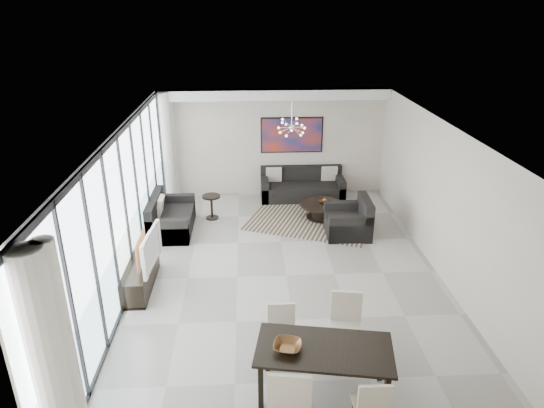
{
  "coord_description": "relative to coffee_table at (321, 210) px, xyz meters",
  "views": [
    {
      "loc": [
        -0.73,
        -8.2,
        4.97
      ],
      "look_at": [
        -0.24,
        0.66,
        1.25
      ],
      "focal_mm": 32.0,
      "sensor_mm": 36.0,
      "label": 1
    }
  ],
  "objects": [
    {
      "name": "room_shell",
      "position": [
        -0.63,
        -2.7,
        1.24
      ],
      "size": [
        6.0,
        9.0,
        2.9
      ],
      "color": "#A8A39B",
      "rests_on": "ground"
    },
    {
      "name": "loveseat",
      "position": [
        -3.64,
        -0.51,
        0.07
      ],
      "size": [
        0.94,
        1.66,
        0.83
      ],
      "color": "black",
      "rests_on": "floor"
    },
    {
      "name": "painting",
      "position": [
        -0.59,
        1.77,
        1.44
      ],
      "size": [
        1.68,
        0.04,
        0.98
      ],
      "primitive_type": "cube",
      "color": "red",
      "rests_on": "room_shell"
    },
    {
      "name": "dining_table",
      "position": [
        -0.85,
        -5.8,
        0.45
      ],
      "size": [
        1.93,
        1.2,
        0.75
      ],
      "color": "black",
      "rests_on": "floor"
    },
    {
      "name": "dining_chair_se",
      "position": [
        -0.38,
        -6.55,
        0.29
      ],
      "size": [
        0.41,
        0.41,
        0.89
      ],
      "color": "beige",
      "rests_on": "floor"
    },
    {
      "name": "chandelier",
      "position": [
        -0.79,
        -0.2,
        2.14
      ],
      "size": [
        0.66,
        0.66,
        0.71
      ],
      "color": "silver",
      "rests_on": "room_shell"
    },
    {
      "name": "dining_chair_sw",
      "position": [
        -1.37,
        -6.55,
        0.43
      ],
      "size": [
        0.58,
        0.58,
        1.11
      ],
      "color": "beige",
      "rests_on": "floor"
    },
    {
      "name": "bowl_coffee",
      "position": [
        0.04,
        0.07,
        0.2
      ],
      "size": [
        0.26,
        0.26,
        0.07
      ],
      "primitive_type": "imported",
      "rotation": [
        0.0,
        0.0,
        0.16
      ],
      "color": "brown",
      "rests_on": "coffee_table"
    },
    {
      "name": "television",
      "position": [
        -3.69,
        -3.0,
        0.62
      ],
      "size": [
        0.24,
        1.16,
        0.67
      ],
      "primitive_type": "imported",
      "rotation": [
        0.0,
        0.0,
        1.49
      ],
      "color": "gray",
      "rests_on": "tv_console"
    },
    {
      "name": "coffee_table",
      "position": [
        0.0,
        0.0,
        0.0
      ],
      "size": [
        1.07,
        1.07,
        0.37
      ],
      "color": "black",
      "rests_on": "floor"
    },
    {
      "name": "rug",
      "position": [
        -0.27,
        -0.1,
        -0.21
      ],
      "size": [
        3.48,
        3.11,
        0.01
      ],
      "primitive_type": "cube",
      "rotation": [
        0.0,
        0.0,
        -0.38
      ],
      "color": "black",
      "rests_on": "floor"
    },
    {
      "name": "dining_chair_ne",
      "position": [
        -0.38,
        -4.95,
        0.36
      ],
      "size": [
        0.53,
        0.53,
        1.0
      ],
      "color": "beige",
      "rests_on": "floor"
    },
    {
      "name": "armchair",
      "position": [
        0.5,
        -0.94,
        0.09
      ],
      "size": [
        1.01,
        1.07,
        0.87
      ],
      "color": "black",
      "rests_on": "floor"
    },
    {
      "name": "window_wall",
      "position": [
        -3.95,
        -2.7,
        1.26
      ],
      "size": [
        0.37,
        8.95,
        2.9
      ],
      "color": "white",
      "rests_on": "floor"
    },
    {
      "name": "bowl_dining",
      "position": [
        -1.34,
        -5.79,
        0.58
      ],
      "size": [
        0.45,
        0.45,
        0.09
      ],
      "primitive_type": "imported",
      "rotation": [
        0.0,
        0.0,
        -0.25
      ],
      "color": "brown",
      "rests_on": "dining_table"
    },
    {
      "name": "side_table",
      "position": [
        -2.7,
        0.11,
        0.2
      ],
      "size": [
        0.44,
        0.44,
        0.61
      ],
      "color": "black",
      "rests_on": "floor"
    },
    {
      "name": "dining_chair_nw",
      "position": [
        -1.36,
        -5.04,
        0.29
      ],
      "size": [
        0.41,
        0.41,
        0.89
      ],
      "color": "beige",
      "rests_on": "floor"
    },
    {
      "name": "tv_console",
      "position": [
        -3.85,
        -2.94,
        0.04
      ],
      "size": [
        0.44,
        1.58,
        0.49
      ],
      "primitive_type": "cube",
      "color": "black",
      "rests_on": "floor"
    },
    {
      "name": "soffit",
      "position": [
        -1.09,
        1.6,
        2.56
      ],
      "size": [
        5.98,
        0.4,
        0.26
      ],
      "primitive_type": "cube",
      "color": "white",
      "rests_on": "room_shell"
    },
    {
      "name": "sofa_main",
      "position": [
        -0.33,
        1.37,
        0.06
      ],
      "size": [
        2.24,
        0.91,
        0.81
      ],
      "color": "black",
      "rests_on": "floor"
    }
  ]
}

